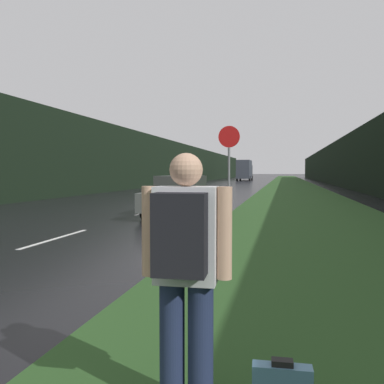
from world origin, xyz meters
TOP-DOWN VIEW (x-y plane):
  - grass_verge at (6.43, 40.00)m, footprint 6.00×240.00m
  - lane_stripe_b at (0.00, 7.89)m, footprint 0.12×3.00m
  - lane_stripe_c at (0.00, 14.89)m, footprint 0.12×3.00m
  - lane_stripe_d at (0.00, 21.89)m, footprint 0.12×3.00m
  - treeline_far_side at (-9.43, 50.00)m, footprint 2.00×140.00m
  - treeline_near_side at (12.43, 50.00)m, footprint 2.00×140.00m
  - stop_sign at (3.91, 10.89)m, footprint 0.64×0.07m
  - hitchhiker_with_backpack at (4.87, 1.48)m, footprint 0.62×0.43m
  - car_passing_near at (1.71, 13.63)m, footprint 1.93×4.66m
  - delivery_truck at (-1.71, 75.72)m, footprint 2.56×8.53m

SIDE VIEW (x-z plane):
  - lane_stripe_b at x=0.00m, z-range 0.00..0.01m
  - lane_stripe_c at x=0.00m, z-range 0.00..0.01m
  - lane_stripe_d at x=0.00m, z-range 0.00..0.01m
  - grass_verge at x=6.43m, z-range 0.00..0.02m
  - car_passing_near at x=1.71m, z-range 0.00..1.51m
  - hitchhiker_with_backpack at x=4.87m, z-range 0.13..1.92m
  - stop_sign at x=3.91m, z-range 0.30..3.32m
  - delivery_truck at x=-1.71m, z-range 0.10..3.89m
  - treeline_near_side at x=12.43m, z-range 0.00..5.30m
  - treeline_far_side at x=-9.43m, z-range 0.00..5.64m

